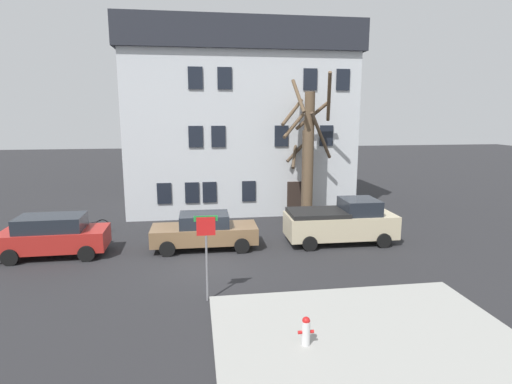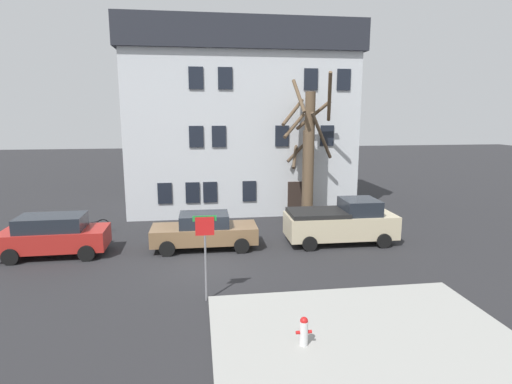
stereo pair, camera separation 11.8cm
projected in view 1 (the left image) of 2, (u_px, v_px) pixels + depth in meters
ground_plane at (205, 265)px, 16.95m from camera, size 120.00×120.00×0.00m
sidewalk_slab at (367, 337)px, 11.38m from camera, size 8.35×6.20×0.12m
building_main at (239, 118)px, 26.57m from camera, size 14.21×6.52×11.38m
tree_bare_near at (308, 150)px, 22.96m from camera, size 2.98×2.96×8.20m
tree_bare_mid at (306, 171)px, 23.89m from camera, size 2.56×2.58×6.18m
car_red_wagon at (54, 235)px, 17.91m from camera, size 4.38×2.13×1.79m
car_brown_sedan at (204, 231)px, 18.94m from camera, size 4.78×2.05×1.64m
pickup_truck_beige at (341, 222)px, 19.81m from camera, size 5.16×2.36×2.09m
fire_hydrant at (306, 330)px, 10.84m from camera, size 0.42×0.22×0.79m
street_sign_pole at (206, 242)px, 13.38m from camera, size 0.76×0.07×2.88m
bicycle_leaning at (91, 227)px, 21.38m from camera, size 1.73×0.35×1.03m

